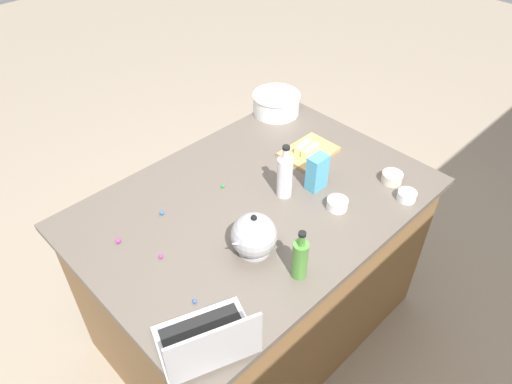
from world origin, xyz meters
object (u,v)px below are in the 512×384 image
object	(u,v)px
butter_stick_left	(304,147)
ramekin_medium	(407,196)
mixing_bowl_large	(276,103)
bottle_olive	(300,258)
laptop	(208,342)
bottle_vinegar	(285,176)
cutting_board	(309,152)
ramekin_wide	(337,204)
ramekin_small	(392,178)
kettle	(254,236)
candy_bag	(317,172)
butter_stick_right	(310,151)

from	to	relation	value
butter_stick_left	ramekin_medium	size ratio (longest dim) A/B	1.33
mixing_bowl_large	bottle_olive	world-z (taller)	bottle_olive
laptop	bottle_vinegar	size ratio (longest dim) A/B	1.41
mixing_bowl_large	cutting_board	world-z (taller)	mixing_bowl_large
butter_stick_left	ramekin_wide	distance (m)	0.42
ramekin_small	ramekin_medium	xyz separation A→B (m)	(0.06, 0.11, -0.00)
bottle_olive	ramekin_small	xyz separation A→B (m)	(-0.71, -0.07, -0.07)
kettle	ramekin_small	size ratio (longest dim) A/B	2.27
ramekin_wide	bottle_olive	bearing A→B (deg)	18.34
butter_stick_left	ramekin_small	xyz separation A→B (m)	(-0.12, 0.43, -0.01)
ramekin_medium	laptop	bearing A→B (deg)	-2.20
bottle_olive	kettle	bearing A→B (deg)	-80.26
mixing_bowl_large	kettle	size ratio (longest dim) A/B	1.23
ramekin_medium	bottle_vinegar	bearing A→B (deg)	-47.80
bottle_olive	candy_bag	distance (m)	0.52
ramekin_small	ramekin_wide	world-z (taller)	ramekin_small
cutting_board	ramekin_medium	distance (m)	0.53
laptop	bottle_olive	xyz separation A→B (m)	(-0.44, -0.01, 0.04)
cutting_board	ramekin_small	xyz separation A→B (m)	(-0.11, 0.41, 0.01)
kettle	ramekin_medium	xyz separation A→B (m)	(-0.69, 0.25, -0.06)
bottle_vinegar	ramekin_small	size ratio (longest dim) A/B	2.78
bottle_olive	ramekin_medium	bearing A→B (deg)	175.75
bottle_vinegar	butter_stick_left	distance (m)	0.34
mixing_bowl_large	bottle_vinegar	world-z (taller)	bottle_vinegar
mixing_bowl_large	bottle_olive	bearing A→B (deg)	48.20
bottle_vinegar	butter_stick_right	xyz separation A→B (m)	(-0.30, -0.10, -0.07)
ramekin_small	ramekin_wide	bearing A→B (deg)	-11.13
bottle_vinegar	kettle	xyz separation A→B (m)	(0.33, 0.15, -0.03)
bottle_olive	butter_stick_right	size ratio (longest dim) A/B	2.02
bottle_vinegar	bottle_olive	bearing A→B (deg)	50.18
laptop	butter_stick_right	distance (m)	1.13
cutting_board	ramekin_small	distance (m)	0.42
cutting_board	mixing_bowl_large	bearing A→B (deg)	-112.82
kettle	ramekin_medium	distance (m)	0.73
mixing_bowl_large	bottle_vinegar	xyz separation A→B (m)	(0.47, 0.51, 0.04)
ramekin_wide	candy_bag	size ratio (longest dim) A/B	0.53
ramekin_wide	butter_stick_left	bearing A→B (deg)	-118.33
bottle_olive	bottle_vinegar	world-z (taller)	bottle_vinegar
butter_stick_right	ramekin_small	size ratio (longest dim) A/B	1.17
butter_stick_left	ramekin_wide	size ratio (longest dim) A/B	1.21
ramekin_small	bottle_olive	bearing A→B (deg)	5.34
bottle_olive	ramekin_small	bearing A→B (deg)	-174.66
cutting_board	butter_stick_left	bearing A→B (deg)	-54.95
bottle_olive	bottle_vinegar	xyz separation A→B (m)	(-0.29, -0.35, 0.02)
bottle_vinegar	kettle	world-z (taller)	bottle_vinegar
bottle_olive	ramekin_medium	size ratio (longest dim) A/B	2.67
butter_stick_left	butter_stick_right	world-z (taller)	same
laptop	bottle_olive	world-z (taller)	bottle_olive
mixing_bowl_large	bottle_olive	size ratio (longest dim) A/B	1.19
mixing_bowl_large	ramekin_wide	world-z (taller)	mixing_bowl_large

